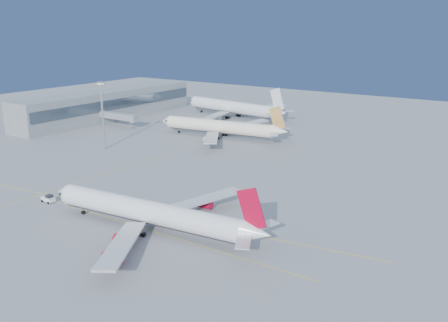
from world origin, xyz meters
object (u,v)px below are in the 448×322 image
at_px(airliner_etihad, 222,127).
at_px(airliner_third, 234,107).
at_px(airliner_virgin, 152,213).
at_px(light_mast, 102,110).
at_px(pushback_tug, 48,199).

relative_size(airliner_etihad, airliner_third, 0.90).
bearing_deg(airliner_etihad, airliner_third, 109.73).
bearing_deg(airliner_virgin, light_mast, 139.50).
relative_size(airliner_third, light_mast, 2.56).
xyz_separation_m(pushback_tug, light_mast, (-33.65, 51.92, 14.84)).
bearing_deg(airliner_third, pushback_tug, -69.94).
bearing_deg(airliner_third, airliner_etihad, -54.58).
xyz_separation_m(airliner_etihad, pushback_tug, (6.58, -95.40, -3.89)).
bearing_deg(pushback_tug, light_mast, 124.03).
xyz_separation_m(airliner_etihad, airliner_third, (-22.54, 43.92, 0.66)).
bearing_deg(pushback_tug, airliner_etihad, 95.02).
xyz_separation_m(airliner_etihad, light_mast, (-27.08, -43.48, 10.95)).
xyz_separation_m(airliner_virgin, airliner_third, (-67.18, 137.89, 0.91)).
bearing_deg(airliner_virgin, pushback_tug, 176.80).
distance_m(airliner_virgin, pushback_tug, 38.27).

